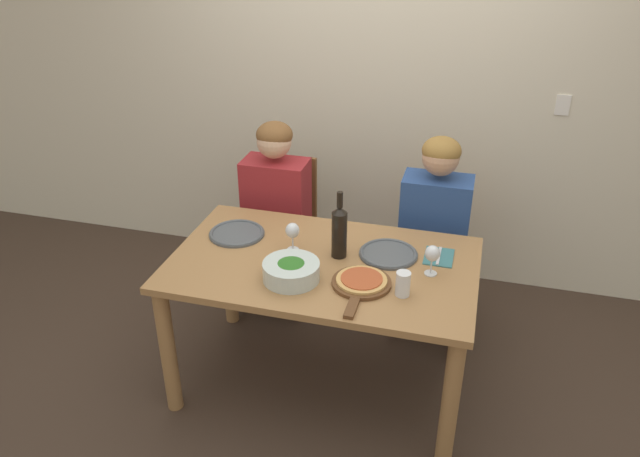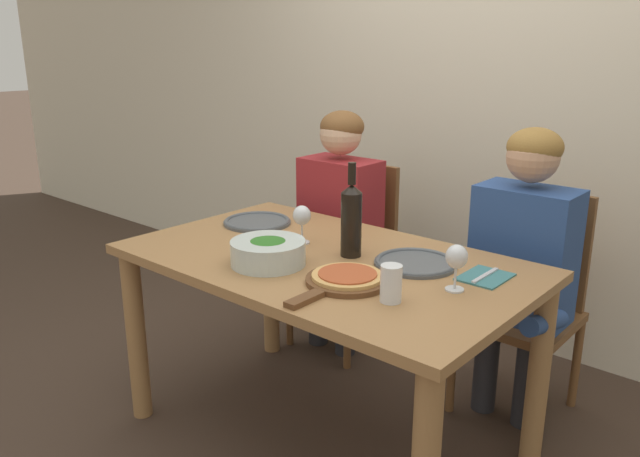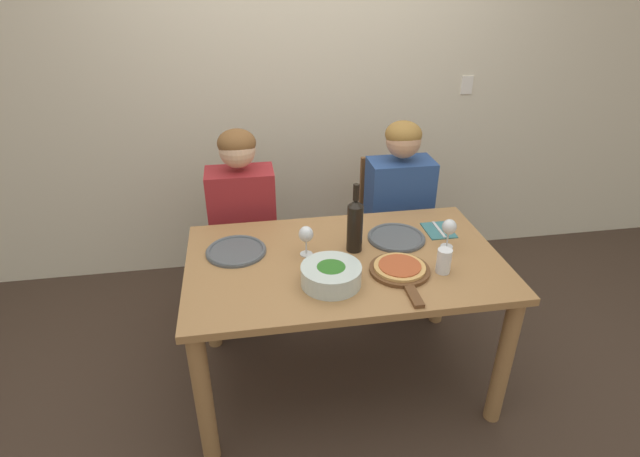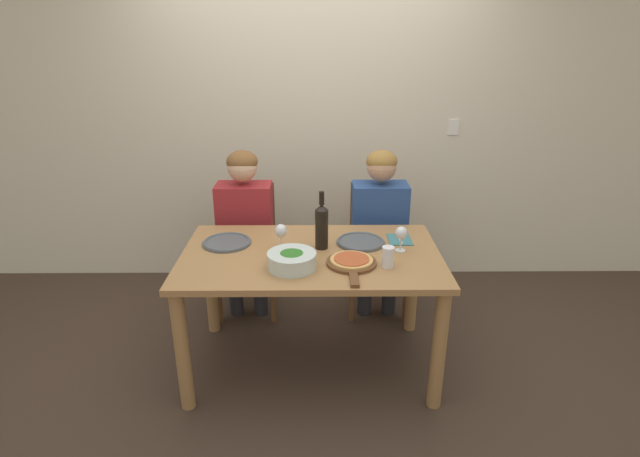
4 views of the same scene
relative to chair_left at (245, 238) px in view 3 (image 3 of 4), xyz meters
name	(u,v)px [view 3 (image 3 of 4)]	position (x,y,z in m)	size (l,w,h in m)	color
ground_plane	(341,376)	(0.47, -0.76, -0.49)	(40.00, 40.00, 0.00)	#3D2D23
back_wall	(305,75)	(0.47, 0.54, 0.86)	(10.00, 0.06, 2.70)	beige
dining_table	(344,280)	(0.47, -0.76, 0.15)	(1.48, 0.89, 0.76)	#9E7042
chair_left	(245,238)	(0.00, 0.00, 0.00)	(0.42, 0.42, 0.92)	brown
chair_right	(391,226)	(0.94, 0.00, 0.00)	(0.42, 0.42, 0.92)	brown
person_woman	(242,212)	(0.00, -0.11, 0.23)	(0.47, 0.51, 1.20)	#28282D
person_man	(399,201)	(0.94, -0.11, 0.23)	(0.47, 0.51, 1.20)	#28282D
wine_bottle	(355,224)	(0.53, -0.68, 0.41)	(0.08, 0.08, 0.35)	black
broccoli_bowl	(331,275)	(0.37, -0.95, 0.31)	(0.26, 0.26, 0.10)	silver
dinner_plate_left	(236,251)	(-0.04, -0.62, 0.28)	(0.29, 0.29, 0.02)	#4C5156
dinner_plate_right	(396,237)	(0.76, -0.62, 0.28)	(0.29, 0.29, 0.02)	#4C5156
pizza_on_board	(400,270)	(0.69, -0.92, 0.28)	(0.27, 0.41, 0.04)	brown
wine_glass_left	(306,235)	(0.29, -0.69, 0.37)	(0.07, 0.07, 0.15)	silver
wine_glass_right	(449,228)	(0.98, -0.73, 0.37)	(0.07, 0.07, 0.15)	silver
water_tumbler	(444,261)	(0.88, -0.94, 0.33)	(0.07, 0.07, 0.12)	silver
fork_on_napkin	(439,230)	(1.01, -0.57, 0.27)	(0.14, 0.18, 0.01)	#387075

